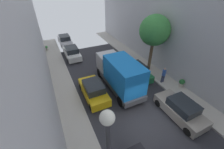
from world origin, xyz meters
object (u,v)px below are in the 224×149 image
object	(u,v)px
parked_car_right_3	(136,71)
potted_plant_1	(47,48)
delivery_truck	(119,73)
parked_car_left_4	(72,53)
street_tree_1	(155,31)
parked_car_left_3	(94,90)
parked_car_right_2	(181,109)
pedestrian	(164,75)
parked_car_left_5	(65,40)
potted_plant_2	(182,83)

from	to	relation	value
parked_car_right_3	potted_plant_1	xyz separation A→B (m)	(-8.41, 11.62, -0.20)
delivery_truck	parked_car_left_4	bearing A→B (deg)	106.93
street_tree_1	parked_car_left_3	bearing A→B (deg)	-167.48
parked_car_right_2	pedestrian	bearing A→B (deg)	65.65
potted_plant_1	delivery_truck	bearing A→B (deg)	-65.75
parked_car_left_4	parked_car_right_3	world-z (taller)	same
parked_car_left_4	parked_car_right_2	distance (m)	15.09
delivery_truck	parked_car_right_2	bearing A→B (deg)	-62.66
parked_car_right_3	potted_plant_1	world-z (taller)	parked_car_right_3
parked_car_left_5	pedestrian	world-z (taller)	pedestrian
parked_car_left_5	street_tree_1	bearing A→B (deg)	-58.92
parked_car_left_4	parked_car_right_2	bearing A→B (deg)	-69.03
parked_car_left_3	parked_car_left_5	world-z (taller)	same
parked_car_left_4	delivery_truck	xyz separation A→B (m)	(2.70, -8.87, 1.07)
potted_plant_1	parked_car_left_5	bearing A→B (deg)	26.68
parked_car_left_4	parked_car_right_3	xyz separation A→B (m)	(5.40, -7.81, 0.00)
parked_car_left_4	potted_plant_2	xyz separation A→B (m)	(8.42, -11.46, -0.13)
parked_car_right_2	pedestrian	size ratio (longest dim) A/B	2.44
parked_car_left_3	parked_car_right_3	distance (m)	5.52
parked_car_right_3	potted_plant_2	size ratio (longest dim) A/B	5.15
delivery_truck	parked_car_left_5	bearing A→B (deg)	100.77
parked_car_left_4	parked_car_right_2	xyz separation A→B (m)	(5.40, -14.09, 0.00)
parked_car_left_4	pedestrian	size ratio (longest dim) A/B	2.44
potted_plant_1	parked_car_right_2	bearing A→B (deg)	-64.84
delivery_truck	pedestrian	bearing A→B (deg)	-14.91
pedestrian	street_tree_1	xyz separation A→B (m)	(0.37, 2.81, 3.69)
parked_car_left_3	potted_plant_1	world-z (taller)	parked_car_left_3
pedestrian	potted_plant_2	size ratio (longest dim) A/B	2.11
parked_car_right_2	potted_plant_1	size ratio (longest dim) A/B	6.02
parked_car_left_5	potted_plant_2	world-z (taller)	parked_car_left_5
pedestrian	potted_plant_2	xyz separation A→B (m)	(1.20, -1.39, -0.48)
parked_car_left_4	delivery_truck	bearing A→B (deg)	-73.07
parked_car_left_3	parked_car_right_3	size ratio (longest dim) A/B	1.00
potted_plant_2	delivery_truck	bearing A→B (deg)	155.63
parked_car_right_2	potted_plant_1	xyz separation A→B (m)	(-8.41, 17.90, -0.20)
parked_car_right_2	parked_car_right_3	size ratio (longest dim) A/B	1.00
parked_car_left_5	pedestrian	distance (m)	17.01
parked_car_left_5	parked_car_left_4	bearing A→B (deg)	-90.00
street_tree_1	potted_plant_1	distance (m)	15.91
pedestrian	potted_plant_2	bearing A→B (deg)	-49.09
parked_car_left_4	parked_car_right_3	bearing A→B (deg)	-55.34
parked_car_left_3	delivery_truck	bearing A→B (deg)	1.72
pedestrian	potted_plant_1	bearing A→B (deg)	126.39
parked_car_right_2	potted_plant_2	size ratio (longest dim) A/B	5.15
parked_car_left_3	potted_plant_2	size ratio (longest dim) A/B	5.15
parked_car_right_2	potted_plant_1	distance (m)	19.78
pedestrian	potted_plant_2	world-z (taller)	pedestrian
parked_car_left_5	potted_plant_2	size ratio (longest dim) A/B	5.15
street_tree_1	potted_plant_1	bearing A→B (deg)	133.74
parked_car_left_3	parked_car_right_2	size ratio (longest dim) A/B	1.00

